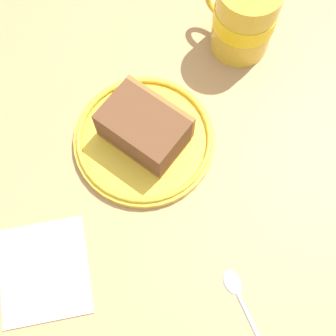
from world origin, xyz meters
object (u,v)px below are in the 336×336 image
object	(u,v)px
small_plate	(144,139)
tea_mug	(244,17)
teaspoon	(242,302)
folded_napkin	(44,270)
cake_slice	(145,127)

from	to	relation	value
small_plate	tea_mug	size ratio (longest dim) A/B	1.67
teaspoon	folded_napkin	distance (cm)	23.27
small_plate	teaspoon	world-z (taller)	small_plate
small_plate	folded_napkin	bearing A→B (deg)	-70.13
cake_slice	teaspoon	world-z (taller)	cake_slice
small_plate	cake_slice	size ratio (longest dim) A/B	1.55
teaspoon	cake_slice	bearing A→B (deg)	173.66
small_plate	cake_slice	bearing A→B (deg)	107.80
teaspoon	folded_napkin	bearing A→B (deg)	-134.29
small_plate	cake_slice	xyz separation A→B (cm)	(-0.08, 0.26, 2.92)
folded_napkin	teaspoon	bearing A→B (deg)	45.71
small_plate	cake_slice	distance (cm)	2.94
small_plate	cake_slice	world-z (taller)	cake_slice
folded_napkin	tea_mug	bearing A→B (deg)	107.02
cake_slice	folded_napkin	xyz separation A→B (cm)	(6.94, -19.23, -3.47)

